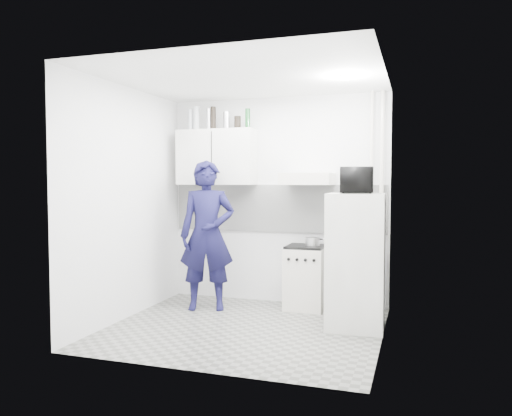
% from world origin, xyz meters
% --- Properties ---
extents(floor, '(2.80, 2.80, 0.00)m').
position_xyz_m(floor, '(0.00, 0.00, 0.00)').
color(floor, slate).
rests_on(floor, ground).
extents(ceiling, '(2.80, 2.80, 0.00)m').
position_xyz_m(ceiling, '(0.00, 0.00, 2.60)').
color(ceiling, white).
rests_on(ceiling, wall_back).
extents(wall_back, '(2.80, 0.00, 2.80)m').
position_xyz_m(wall_back, '(0.00, 1.25, 1.30)').
color(wall_back, white).
rests_on(wall_back, floor).
extents(wall_left, '(0.00, 2.60, 2.60)m').
position_xyz_m(wall_left, '(-1.40, 0.00, 1.30)').
color(wall_left, white).
rests_on(wall_left, floor).
extents(wall_right, '(0.00, 2.60, 2.60)m').
position_xyz_m(wall_right, '(1.40, 0.00, 1.30)').
color(wall_right, white).
rests_on(wall_right, floor).
extents(person, '(0.75, 0.61, 1.79)m').
position_xyz_m(person, '(-0.69, 0.62, 0.90)').
color(person, black).
rests_on(person, floor).
extents(stove, '(0.46, 0.46, 0.74)m').
position_xyz_m(stove, '(0.43, 1.00, 0.37)').
color(stove, silver).
rests_on(stove, floor).
extents(fridge, '(0.61, 0.61, 1.42)m').
position_xyz_m(fridge, '(1.10, 0.39, 0.71)').
color(fridge, white).
rests_on(fridge, floor).
extents(stove_top, '(0.45, 0.45, 0.03)m').
position_xyz_m(stove_top, '(0.43, 1.00, 0.76)').
color(stove_top, black).
rests_on(stove_top, stove).
extents(saucepan, '(0.18, 0.18, 0.10)m').
position_xyz_m(saucepan, '(0.51, 1.03, 0.82)').
color(saucepan, silver).
rests_on(saucepan, stove_top).
extents(microwave, '(0.53, 0.39, 0.27)m').
position_xyz_m(microwave, '(1.10, 0.39, 1.55)').
color(microwave, black).
rests_on(microwave, fridge).
extents(bottle_a, '(0.06, 0.06, 0.28)m').
position_xyz_m(bottle_a, '(-1.12, 1.07, 2.34)').
color(bottle_a, '#B2B7BC').
rests_on(bottle_a, upper_cabinet).
extents(bottle_b, '(0.08, 0.08, 0.31)m').
position_xyz_m(bottle_b, '(-1.04, 1.07, 2.35)').
color(bottle_b, '#B2B7BC').
rests_on(bottle_b, upper_cabinet).
extents(bottle_c, '(0.07, 0.07, 0.27)m').
position_xyz_m(bottle_c, '(-0.86, 1.07, 2.34)').
color(bottle_c, silver).
rests_on(bottle_c, upper_cabinet).
extents(bottle_d, '(0.07, 0.07, 0.29)m').
position_xyz_m(bottle_d, '(-0.80, 1.07, 2.35)').
color(bottle_d, black).
rests_on(bottle_d, upper_cabinet).
extents(canister_a, '(0.09, 0.09, 0.22)m').
position_xyz_m(canister_a, '(-0.62, 1.07, 2.31)').
color(canister_a, silver).
rests_on(canister_a, upper_cabinet).
extents(canister_b, '(0.08, 0.08, 0.16)m').
position_xyz_m(canister_b, '(-0.47, 1.07, 2.28)').
color(canister_b, black).
rests_on(canister_b, upper_cabinet).
extents(bottle_e, '(0.06, 0.06, 0.25)m').
position_xyz_m(bottle_e, '(-0.33, 1.07, 2.32)').
color(bottle_e, '#144C1E').
rests_on(bottle_e, upper_cabinet).
extents(upper_cabinet, '(1.00, 0.35, 0.70)m').
position_xyz_m(upper_cabinet, '(-0.75, 1.07, 1.85)').
color(upper_cabinet, white).
rests_on(upper_cabinet, wall_back).
extents(range_hood, '(0.60, 0.50, 0.14)m').
position_xyz_m(range_hood, '(0.45, 1.00, 1.57)').
color(range_hood, silver).
rests_on(range_hood, wall_back).
extents(backsplash, '(2.74, 0.03, 0.60)m').
position_xyz_m(backsplash, '(0.00, 1.24, 1.20)').
color(backsplash, white).
rests_on(backsplash, wall_back).
extents(pipe_a, '(0.05, 0.05, 2.60)m').
position_xyz_m(pipe_a, '(1.30, 1.17, 1.30)').
color(pipe_a, silver).
rests_on(pipe_a, floor).
extents(pipe_b, '(0.04, 0.04, 2.60)m').
position_xyz_m(pipe_b, '(1.18, 1.17, 1.30)').
color(pipe_b, silver).
rests_on(pipe_b, floor).
extents(ceiling_spot_fixture, '(0.10, 0.10, 0.02)m').
position_xyz_m(ceiling_spot_fixture, '(1.00, 0.20, 2.57)').
color(ceiling_spot_fixture, white).
rests_on(ceiling_spot_fixture, ceiling).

